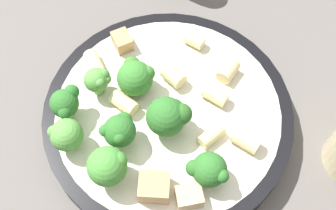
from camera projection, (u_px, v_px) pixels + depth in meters
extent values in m
plane|color=#5B5651|center=(168.00, 123.00, 0.43)|extent=(2.00, 2.00, 0.00)
cylinder|color=black|center=(168.00, 117.00, 0.42)|extent=(0.24, 0.24, 0.03)
cylinder|color=beige|center=(168.00, 111.00, 0.41)|extent=(0.22, 0.22, 0.01)
torus|color=black|center=(168.00, 111.00, 0.41)|extent=(0.24, 0.24, 0.00)
cylinder|color=#9EC175|center=(68.00, 111.00, 0.40)|extent=(0.01, 0.01, 0.01)
sphere|color=#2D6B28|center=(64.00, 103.00, 0.38)|extent=(0.03, 0.03, 0.03)
sphere|color=#286827|center=(72.00, 92.00, 0.38)|extent=(0.01, 0.01, 0.01)
sphere|color=#296126|center=(65.00, 112.00, 0.38)|extent=(0.01, 0.01, 0.01)
cylinder|color=#9EC175|center=(106.00, 171.00, 0.37)|extent=(0.01, 0.01, 0.01)
sphere|color=#478E38|center=(103.00, 163.00, 0.35)|extent=(0.03, 0.03, 0.03)
sphere|color=#44862F|center=(114.00, 168.00, 0.35)|extent=(0.01, 0.01, 0.01)
sphere|color=#418C33|center=(118.00, 161.00, 0.35)|extent=(0.02, 0.02, 0.02)
cylinder|color=#84AD60|center=(98.00, 88.00, 0.41)|extent=(0.01, 0.01, 0.01)
sphere|color=#569942|center=(96.00, 80.00, 0.40)|extent=(0.02, 0.02, 0.02)
sphere|color=#51893E|center=(100.00, 83.00, 0.39)|extent=(0.01, 0.01, 0.01)
sphere|color=#568B3B|center=(107.00, 79.00, 0.40)|extent=(0.01, 0.01, 0.01)
sphere|color=#4C883A|center=(104.00, 75.00, 0.40)|extent=(0.01, 0.01, 0.01)
cylinder|color=#84AD60|center=(70.00, 142.00, 0.38)|extent=(0.01, 0.01, 0.01)
sphere|color=#569942|center=(67.00, 135.00, 0.37)|extent=(0.03, 0.03, 0.03)
sphere|color=#568E3F|center=(54.00, 132.00, 0.37)|extent=(0.01, 0.01, 0.01)
sphere|color=#52933D|center=(62.00, 126.00, 0.37)|extent=(0.01, 0.01, 0.01)
cylinder|color=#84AD60|center=(121.00, 138.00, 0.38)|extent=(0.01, 0.01, 0.01)
sphere|color=#2D6B28|center=(119.00, 131.00, 0.37)|extent=(0.03, 0.03, 0.03)
sphere|color=#2C6927|center=(105.00, 131.00, 0.37)|extent=(0.01, 0.01, 0.01)
sphere|color=#2E6B29|center=(120.00, 137.00, 0.36)|extent=(0.01, 0.01, 0.01)
sphere|color=#2B6A28|center=(124.00, 121.00, 0.37)|extent=(0.02, 0.02, 0.02)
cylinder|color=#84AD60|center=(166.00, 125.00, 0.39)|extent=(0.01, 0.01, 0.01)
sphere|color=#2D6B28|center=(166.00, 117.00, 0.38)|extent=(0.04, 0.04, 0.04)
sphere|color=#2C6B23|center=(174.00, 108.00, 0.38)|extent=(0.02, 0.02, 0.02)
sphere|color=#2C5F23|center=(181.00, 114.00, 0.37)|extent=(0.02, 0.02, 0.02)
sphere|color=#2F6326|center=(178.00, 115.00, 0.37)|extent=(0.01, 0.01, 0.01)
cylinder|color=#84AD60|center=(138.00, 84.00, 0.42)|extent=(0.01, 0.01, 0.01)
sphere|color=#387A2D|center=(137.00, 76.00, 0.40)|extent=(0.03, 0.03, 0.03)
sphere|color=#36762B|center=(147.00, 73.00, 0.40)|extent=(0.02, 0.02, 0.02)
sphere|color=#397028|center=(132.00, 65.00, 0.40)|extent=(0.02, 0.02, 0.02)
cylinder|color=#93B766|center=(208.00, 175.00, 0.37)|extent=(0.01, 0.01, 0.01)
sphere|color=#2D6B28|center=(209.00, 169.00, 0.36)|extent=(0.03, 0.03, 0.03)
sphere|color=#2B6526|center=(194.00, 168.00, 0.36)|extent=(0.01, 0.01, 0.01)
sphere|color=#2C6D28|center=(222.00, 176.00, 0.35)|extent=(0.01, 0.01, 0.01)
cylinder|color=beige|center=(195.00, 40.00, 0.44)|extent=(0.02, 0.01, 0.01)
cylinder|color=beige|center=(94.00, 63.00, 0.42)|extent=(0.03, 0.03, 0.01)
cylinder|color=beige|center=(213.00, 134.00, 0.39)|extent=(0.02, 0.03, 0.01)
cylinder|color=beige|center=(228.00, 71.00, 0.42)|extent=(0.02, 0.02, 0.02)
cylinder|color=beige|center=(124.00, 103.00, 0.40)|extent=(0.03, 0.02, 0.01)
cylinder|color=beige|center=(215.00, 95.00, 0.41)|extent=(0.03, 0.02, 0.01)
cylinder|color=beige|center=(174.00, 76.00, 0.42)|extent=(0.02, 0.02, 0.02)
cylinder|color=beige|center=(246.00, 140.00, 0.38)|extent=(0.03, 0.02, 0.02)
cube|color=tan|center=(189.00, 197.00, 0.36)|extent=(0.03, 0.03, 0.02)
cube|color=tan|center=(154.00, 187.00, 0.36)|extent=(0.04, 0.03, 0.02)
cube|color=tan|center=(122.00, 41.00, 0.44)|extent=(0.03, 0.02, 0.02)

